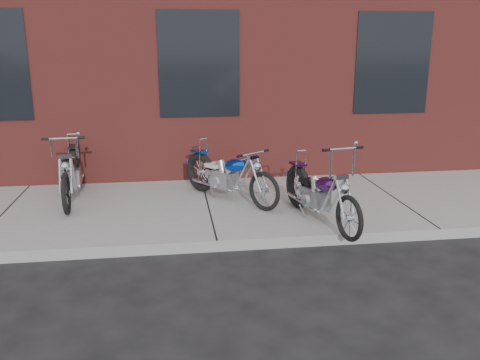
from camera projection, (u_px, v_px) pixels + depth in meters
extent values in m
plane|color=#2C2C2C|center=(217.00, 252.00, 6.42)|extent=(120.00, 120.00, 0.00)
cube|color=gray|center=(208.00, 209.00, 7.83)|extent=(22.00, 3.00, 0.15)
torus|color=black|center=(302.00, 189.00, 7.48)|extent=(0.26, 0.67, 0.66)
torus|color=black|center=(355.00, 222.00, 6.19)|extent=(0.19, 0.59, 0.59)
cube|color=gray|center=(321.00, 201.00, 6.95)|extent=(0.33, 0.41, 0.27)
ellipsoid|color=#4C1760|center=(332.00, 187.00, 6.65)|extent=(0.34, 0.54, 0.28)
cube|color=black|center=(314.00, 183.00, 7.12)|extent=(0.27, 0.30, 0.05)
cylinder|color=silver|center=(351.00, 201.00, 6.23)|extent=(0.09, 0.27, 0.49)
cylinder|color=silver|center=(349.00, 151.00, 6.18)|extent=(0.49, 0.13, 0.03)
cylinder|color=silver|center=(305.00, 167.00, 7.32)|extent=(0.02, 0.02, 0.44)
cylinder|color=silver|center=(321.00, 204.00, 7.20)|extent=(0.22, 0.81, 0.04)
torus|color=black|center=(206.00, 173.00, 8.35)|extent=(0.50, 0.61, 0.66)
torus|color=black|center=(271.00, 193.00, 7.36)|extent=(0.41, 0.52, 0.60)
cube|color=gray|center=(231.00, 181.00, 7.95)|extent=(0.43, 0.45, 0.28)
ellipsoid|color=#0B3CBE|center=(242.00, 167.00, 7.70)|extent=(0.49, 0.55, 0.28)
cube|color=beige|center=(220.00, 167.00, 8.06)|extent=(0.33, 0.34, 0.06)
cylinder|color=silver|center=(265.00, 176.00, 7.38)|extent=(0.19, 0.24, 0.50)
cylinder|color=silver|center=(260.00, 155.00, 7.38)|extent=(0.42, 0.32, 0.03)
cylinder|color=silver|center=(209.00, 153.00, 8.21)|extent=(0.03, 0.03, 0.44)
cylinder|color=silver|center=(227.00, 184.00, 8.19)|extent=(0.53, 0.69, 0.04)
torus|color=black|center=(75.00, 169.00, 8.57)|extent=(0.19, 0.69, 0.69)
torus|color=black|center=(65.00, 196.00, 7.17)|extent=(0.12, 0.62, 0.62)
cube|color=gray|center=(71.00, 179.00, 8.00)|extent=(0.30, 0.40, 0.29)
ellipsoid|color=black|center=(68.00, 166.00, 7.67)|extent=(0.29, 0.54, 0.29)
cube|color=black|center=(72.00, 164.00, 8.18)|extent=(0.25, 0.28, 0.06)
cylinder|color=silver|center=(64.00, 177.00, 7.21)|extent=(0.06, 0.28, 0.51)
cylinder|color=silver|center=(62.00, 140.00, 7.19)|extent=(0.52, 0.07, 0.03)
cylinder|color=silver|center=(72.00, 149.00, 8.40)|extent=(0.02, 0.02, 0.46)
cylinder|color=silver|center=(80.00, 183.00, 8.25)|extent=(0.11, 0.86, 0.05)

